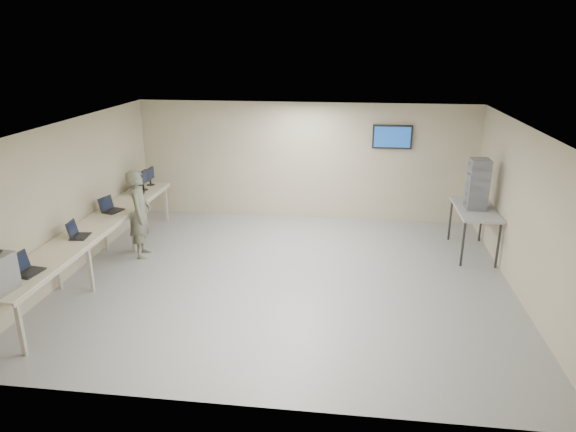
# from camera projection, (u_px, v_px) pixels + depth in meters

# --- Properties ---
(room) EXTENTS (8.01, 7.01, 2.81)m
(room) POSITION_uv_depth(u_px,v_px,m) (289.00, 205.00, 9.01)
(room) COLOR #A5A5A4
(room) RESTS_ON ground
(workbench) EXTENTS (0.76, 6.00, 0.90)m
(workbench) POSITION_uv_depth(u_px,v_px,m) (96.00, 228.00, 9.58)
(workbench) COLOR beige
(workbench) RESTS_ON ground
(laptop_0) EXTENTS (0.37, 0.43, 0.31)m
(laptop_0) POSITION_uv_depth(u_px,v_px,m) (25.00, 268.00, 7.53)
(laptop_0) COLOR black
(laptop_0) RESTS_ON workbench
(laptop_1) EXTENTS (0.34, 0.39, 0.29)m
(laptop_1) POSITION_uv_depth(u_px,v_px,m) (77.00, 233.00, 8.92)
(laptop_1) COLOR black
(laptop_1) RESTS_ON workbench
(laptop_2) EXTENTS (0.41, 0.45, 0.30)m
(laptop_2) POSITION_uv_depth(u_px,v_px,m) (110.00, 208.00, 10.25)
(laptop_2) COLOR black
(laptop_2) RESTS_ON workbench
(laptop_3) EXTENTS (0.36, 0.39, 0.26)m
(laptop_3) POSITION_uv_depth(u_px,v_px,m) (136.00, 191.00, 11.41)
(laptop_3) COLOR black
(laptop_3) RESTS_ON workbench
(monitor_near) EXTENTS (0.20, 0.44, 0.44)m
(monitor_near) POSITION_uv_depth(u_px,v_px,m) (143.00, 179.00, 11.64)
(monitor_near) COLOR black
(monitor_near) RESTS_ON workbench
(monitor_far) EXTENTS (0.18, 0.41, 0.41)m
(monitor_far) POSITION_uv_depth(u_px,v_px,m) (150.00, 175.00, 12.05)
(monitor_far) COLOR black
(monitor_far) RESTS_ON workbench
(soldier) EXTENTS (0.56, 0.73, 1.78)m
(soldier) POSITION_uv_depth(u_px,v_px,m) (140.00, 214.00, 10.17)
(soldier) COLOR #54594B
(soldier) RESTS_ON ground
(side_table) EXTENTS (0.75, 1.60, 0.96)m
(side_table) POSITION_uv_depth(u_px,v_px,m) (475.00, 212.00, 10.28)
(side_table) COLOR #A3A3A3
(side_table) RESTS_ON ground
(storage_bins) EXTENTS (0.38, 0.42, 1.00)m
(storage_bins) POSITION_uv_depth(u_px,v_px,m) (478.00, 184.00, 10.10)
(storage_bins) COLOR gray
(storage_bins) RESTS_ON side_table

